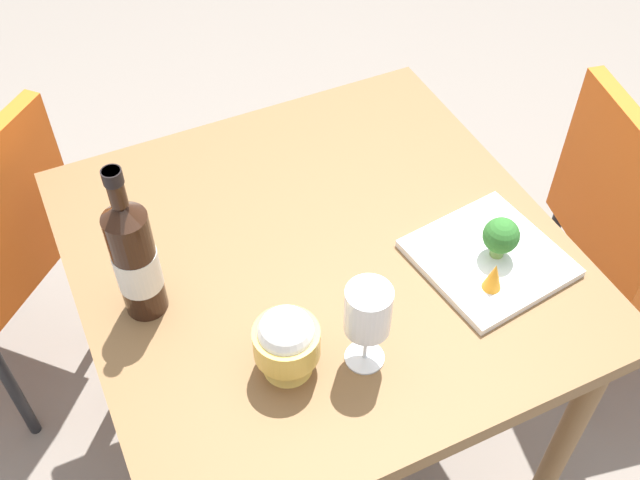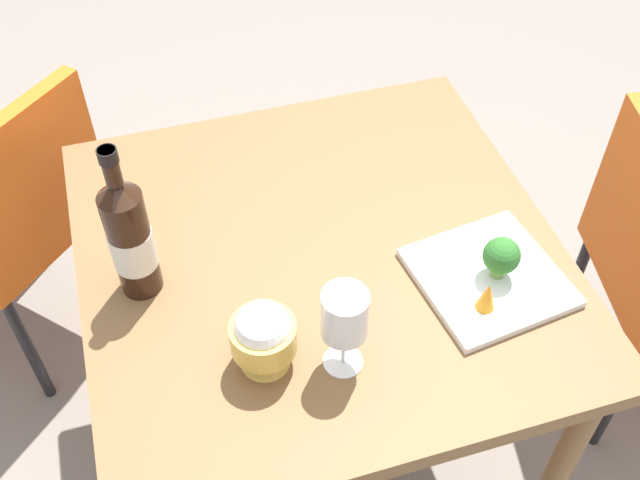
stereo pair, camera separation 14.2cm
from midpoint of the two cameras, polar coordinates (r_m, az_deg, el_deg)
The scene contains 9 objects.
ground_plane at distance 2.07m, azimuth 2.03°, elevation -14.89°, with size 8.00×8.00×0.00m, color gray.
dining_table at distance 1.51m, azimuth 2.69°, elevation -3.15°, with size 0.90×0.90×0.75m.
chair_near_window at distance 1.94m, azimuth -19.64°, elevation 1.89°, with size 0.57×0.57×0.85m.
wine_bottle at distance 1.31m, azimuth -11.16°, elevation 0.02°, with size 0.08×0.08×0.33m.
wine_glass at distance 1.19m, azimuth 5.31°, elevation -5.96°, with size 0.08×0.08×0.18m.
rice_bowl at distance 1.23m, azimuth -0.99°, elevation -7.45°, with size 0.11×0.11×0.14m.
serving_plate at distance 1.44m, azimuth 15.35°, elevation -2.89°, with size 0.28×0.28×0.02m.
broccoli_floret at distance 1.40m, azimuth 16.35°, elevation -1.35°, with size 0.07×0.07×0.09m.
carrot_garnish_left at distance 1.36m, azimuth 15.43°, elevation -4.27°, with size 0.03×0.03×0.06m.
Camera 2 is at (-0.92, 0.28, 1.83)m, focal length 42.50 mm.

